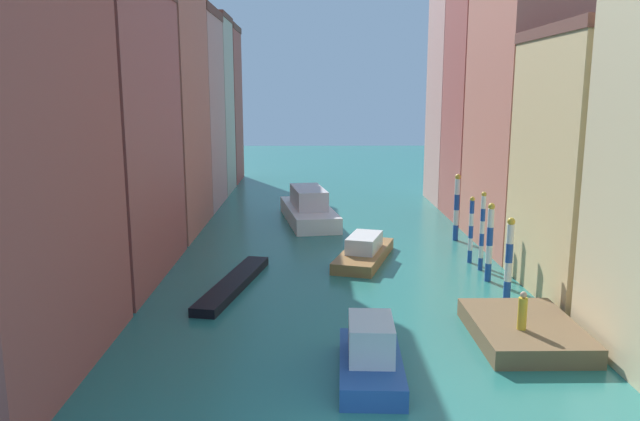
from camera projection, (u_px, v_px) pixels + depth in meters
name	position (u px, v px, depth m)	size (l,w,h in m)	color
ground_plane	(333.00, 243.00, 41.07)	(154.00, 154.00, 0.00)	#28756B
building_left_1	(92.00, 130.00, 32.28)	(7.27, 12.08, 16.09)	#B25147
building_left_2	(147.00, 87.00, 43.26)	(7.27, 10.57, 20.76)	#C6705B
building_left_3	(177.00, 109.00, 53.14)	(7.27, 8.89, 17.15)	tan
building_left_4	(195.00, 105.00, 61.06)	(7.27, 7.19, 17.57)	#BCB299
building_left_5	(208.00, 105.00, 68.66)	(7.27, 7.49, 17.36)	#B25147
building_right_1	(610.00, 164.00, 29.79)	(7.27, 8.83, 13.17)	#DBB77A
building_right_2	(541.00, 96.00, 38.75)	(7.27, 10.63, 19.63)	#C6705B
building_right_3	(497.00, 99.00, 47.82)	(7.27, 7.44, 18.97)	#B25147
building_right_4	(473.00, 85.00, 54.83)	(7.27, 7.30, 21.44)	tan
waterfront_dock	(524.00, 330.00, 25.00)	(4.14, 5.81, 0.79)	brown
person_on_dock	(522.00, 312.00, 23.98)	(0.36, 0.36, 1.56)	gold
mooring_pole_0	(509.00, 258.00, 29.50)	(0.38, 0.38, 4.14)	#1E479E
mooring_pole_1	(490.00, 241.00, 32.45)	(0.37, 0.37, 4.30)	#1E479E
mooring_pole_2	(482.00, 231.00, 34.47)	(0.29, 0.29, 4.57)	#1E479E
mooring_pole_3	(471.00, 229.00, 36.07)	(0.29, 0.29, 4.02)	#1E479E
mooring_pole_4	(457.00, 207.00, 41.50)	(0.39, 0.39, 4.62)	#1E479E
vaporetto_white	(309.00, 209.00, 47.91)	(4.92, 10.53, 2.69)	white
gondola_black	(234.00, 283.00, 31.71)	(3.03, 9.17, 0.46)	black
motorboat_0	(364.00, 251.00, 36.76)	(4.38, 7.46, 1.60)	olive
motorboat_1	(371.00, 356.00, 21.67)	(2.47, 5.27, 2.14)	#234C93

